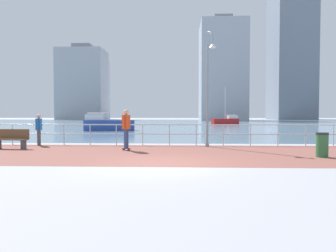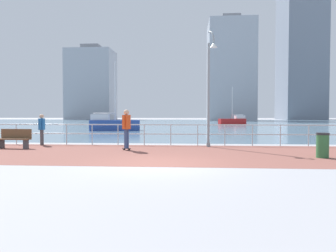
{
  "view_description": "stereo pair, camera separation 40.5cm",
  "coord_description": "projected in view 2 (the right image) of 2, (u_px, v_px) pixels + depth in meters",
  "views": [
    {
      "loc": [
        0.64,
        -10.11,
        1.59
      ],
      "look_at": [
        0.04,
        3.75,
        1.1
      ],
      "focal_mm": 33.59,
      "sensor_mm": 36.0,
      "label": 1
    },
    {
      "loc": [
        1.05,
        -10.09,
        1.59
      ],
      "look_at": [
        0.04,
        3.75,
        1.1
      ],
      "focal_mm": 33.59,
      "sensor_mm": 36.0,
      "label": 2
    }
  ],
  "objects": [
    {
      "name": "ground",
      "position": [
        184.0,
        125.0,
        50.06
      ],
      "size": [
        220.0,
        220.0,
        0.0
      ],
      "primitive_type": "plane",
      "color": "#9E9EA3"
    },
    {
      "name": "brick_paving",
      "position": [
        165.0,
        153.0,
        12.99
      ],
      "size": [
        28.0,
        6.88,
        0.01
      ],
      "primitive_type": "cube",
      "color": "brown",
      "rests_on": "ground"
    },
    {
      "name": "harbor_water",
      "position": [
        186.0,
        123.0,
        61.27
      ],
      "size": [
        180.0,
        88.0,
        0.0
      ],
      "primitive_type": "cube",
      "color": "slate",
      "rests_on": "ground"
    },
    {
      "name": "waterfront_railing",
      "position": [
        171.0,
        131.0,
        16.39
      ],
      "size": [
        25.25,
        0.06,
        1.11
      ],
      "color": "#B2BCC1",
      "rests_on": "ground"
    },
    {
      "name": "lamppost",
      "position": [
        210.0,
        83.0,
        15.42
      ],
      "size": [
        0.48,
        0.78,
        5.73
      ],
      "color": "gray",
      "rests_on": "ground"
    },
    {
      "name": "skateboarder",
      "position": [
        126.0,
        126.0,
        14.11
      ],
      "size": [
        0.41,
        0.55,
        1.83
      ],
      "color": "black",
      "rests_on": "ground"
    },
    {
      "name": "bystander",
      "position": [
        42.0,
        127.0,
        16.53
      ],
      "size": [
        0.28,
        0.56,
        1.63
      ],
      "color": "#4C4C51",
      "rests_on": "ground"
    },
    {
      "name": "trash_bin",
      "position": [
        323.0,
        145.0,
        11.63
      ],
      "size": [
        0.46,
        0.46,
        0.93
      ],
      "color": "#2D6638",
      "rests_on": "ground"
    },
    {
      "name": "park_bench",
      "position": [
        14.0,
        138.0,
        14.91
      ],
      "size": [
        1.63,
        0.59,
        0.92
      ],
      "color": "brown",
      "rests_on": "ground"
    },
    {
      "name": "sailboat_teal",
      "position": [
        113.0,
        124.0,
        31.84
      ],
      "size": [
        5.12,
        2.18,
        6.97
      ],
      "color": "#284799",
      "rests_on": "ground"
    },
    {
      "name": "sailboat_red",
      "position": [
        233.0,
        121.0,
        52.31
      ],
      "size": [
        4.67,
        2.55,
        6.27
      ],
      "color": "#B21E1E",
      "rests_on": "ground"
    },
    {
      "name": "tower_beige",
      "position": [
        300.0,
        54.0,
        107.76
      ],
      "size": [
        12.85,
        16.13,
        46.87
      ],
      "color": "slate",
      "rests_on": "ground"
    },
    {
      "name": "tower_glass",
      "position": [
        91.0,
        85.0,
        112.46
      ],
      "size": [
        16.01,
        12.1,
        26.51
      ],
      "color": "#A3A8B2",
      "rests_on": "ground"
    },
    {
      "name": "tower_brick",
      "position": [
        230.0,
        71.0,
        90.97
      ],
      "size": [
        12.83,
        14.59,
        30.0
      ],
      "color": "#A3A8B2",
      "rests_on": "ground"
    }
  ]
}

